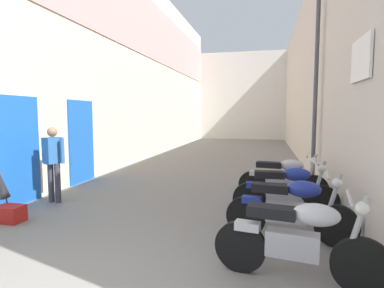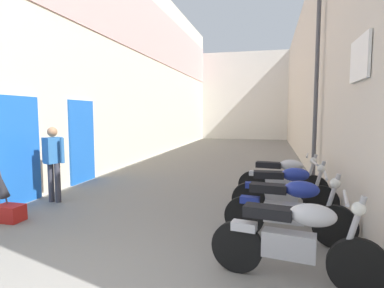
{
  "view_description": "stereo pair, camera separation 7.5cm",
  "coord_description": "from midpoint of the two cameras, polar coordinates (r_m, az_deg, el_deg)",
  "views": [
    {
      "loc": [
        1.77,
        -1.92,
        1.83
      ],
      "look_at": [
        0.02,
        5.51,
        1.11
      ],
      "focal_mm": 29.53,
      "sensor_mm": 36.0,
      "label": 1
    },
    {
      "loc": [
        1.84,
        -1.9,
        1.83
      ],
      "look_at": [
        0.02,
        5.51,
        1.11
      ],
      "focal_mm": 29.53,
      "sensor_mm": 36.0,
      "label": 2
    }
  ],
  "objects": [
    {
      "name": "motorcycle_nearest",
      "position": [
        3.72,
        18.08,
        -15.86
      ],
      "size": [
        1.84,
        0.58,
        1.04
      ],
      "color": "black",
      "rests_on": "ground"
    },
    {
      "name": "umbrella_leaning",
      "position": [
        6.28,
        -31.58,
        -5.99
      ],
      "size": [
        0.2,
        0.35,
        0.97
      ],
      "color": "#4C4C4C",
      "rests_on": "ground"
    },
    {
      "name": "motorcycle_second",
      "position": [
        4.82,
        16.91,
        -10.88
      ],
      "size": [
        1.85,
        0.58,
        1.04
      ],
      "color": "black",
      "rests_on": "ground"
    },
    {
      "name": "building_right",
      "position": [
        12.77,
        20.14,
        11.02
      ],
      "size": [
        0.45,
        21.41,
        6.31
      ],
      "color": "beige",
      "rests_on": "ground"
    },
    {
      "name": "ground_plane",
      "position": [
        10.93,
        3.54,
        -4.26
      ],
      "size": [
        37.41,
        37.41,
        0.0
      ],
      "primitive_type": "plane",
      "color": "slate"
    },
    {
      "name": "street_lamp",
      "position": [
        8.36,
        20.66,
        11.7
      ],
      "size": [
        0.79,
        0.18,
        4.8
      ],
      "color": "#47474C",
      "rests_on": "ground"
    },
    {
      "name": "plastic_crate",
      "position": [
        6.35,
        -30.32,
        -10.82
      ],
      "size": [
        0.44,
        0.32,
        0.28
      ],
      "primitive_type": "cube",
      "color": "red",
      "rests_on": "ground"
    },
    {
      "name": "building_far_end",
      "position": [
        24.43,
        9.07,
        8.45
      ],
      "size": [
        9.15,
        2.0,
        6.31
      ],
      "primitive_type": "cube",
      "color": "silver",
      "rests_on": "ground"
    },
    {
      "name": "motorcycle_fourth",
      "position": [
        6.93,
        15.77,
        -5.89
      ],
      "size": [
        1.84,
        0.58,
        1.04
      ],
      "color": "black",
      "rests_on": "ground"
    },
    {
      "name": "motorcycle_third",
      "position": [
        5.89,
        16.23,
        -7.9
      ],
      "size": [
        1.85,
        0.58,
        1.04
      ],
      "color": "black",
      "rests_on": "ground"
    },
    {
      "name": "pedestrian_mid_alley",
      "position": [
        7.14,
        -24.04,
        -2.44
      ],
      "size": [
        0.52,
        0.39,
        1.57
      ],
      "color": "#383842",
      "rests_on": "ground"
    },
    {
      "name": "building_left",
      "position": [
        13.69,
        -8.89,
        13.51
      ],
      "size": [
        0.45,
        21.41,
        7.49
      ],
      "color": "beige",
      "rests_on": "ground"
    }
  ]
}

